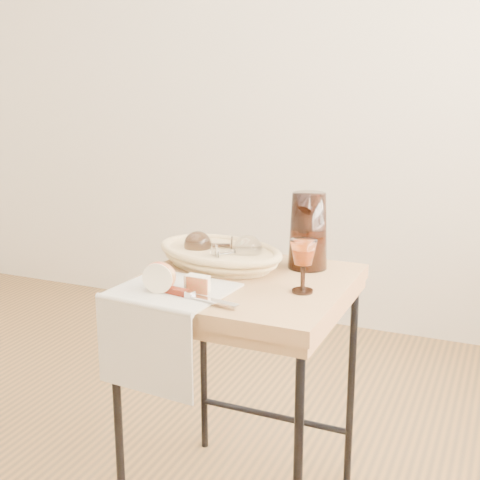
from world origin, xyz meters
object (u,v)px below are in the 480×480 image
at_px(wine_goblet, 303,266).
at_px(apple_half, 160,276).
at_px(side_table, 243,399).
at_px(goblet_lying_a, 212,245).
at_px(tea_towel, 172,290).
at_px(pitcher, 308,231).
at_px(table_knife, 193,294).
at_px(goblet_lying_b, 234,251).
at_px(bread_basket, 220,256).

relative_size(wine_goblet, apple_half, 1.67).
relative_size(side_table, wine_goblet, 5.08).
bearing_deg(apple_half, goblet_lying_a, 77.43).
bearing_deg(tea_towel, side_table, 56.75).
height_order(pitcher, table_knife, pitcher).
distance_m(tea_towel, wine_goblet, 0.35).
distance_m(side_table, wine_goblet, 0.48).
bearing_deg(goblet_lying_b, goblet_lying_a, 109.90).
height_order(goblet_lying_a, goblet_lying_b, goblet_lying_b).
bearing_deg(table_knife, apple_half, -178.94).
relative_size(bread_basket, goblet_lying_a, 2.66).
distance_m(tea_towel, goblet_lying_a, 0.29).
relative_size(wine_goblet, table_knife, 0.59).
bearing_deg(goblet_lying_a, bread_basket, 132.72).
distance_m(wine_goblet, table_knife, 0.30).
distance_m(wine_goblet, apple_half, 0.38).
bearing_deg(wine_goblet, goblet_lying_a, 154.89).
distance_m(bread_basket, goblet_lying_a, 0.05).
bearing_deg(tea_towel, pitcher, 58.18).
relative_size(goblet_lying_b, table_knife, 0.57).
relative_size(bread_basket, wine_goblet, 2.53).
relative_size(tea_towel, apple_half, 3.35).
xyz_separation_m(goblet_lying_b, wine_goblet, (0.25, -0.12, 0.02)).
bearing_deg(bread_basket, goblet_lying_a, 169.68).
bearing_deg(goblet_lying_a, side_table, 120.88).
bearing_deg(table_knife, goblet_lying_a, 117.28).
relative_size(bread_basket, goblet_lying_b, 2.61).
height_order(tea_towel, goblet_lying_a, goblet_lying_a).
bearing_deg(wine_goblet, side_table, 168.24).
distance_m(tea_towel, table_knife, 0.09).
height_order(tea_towel, bread_basket, bread_basket).
relative_size(side_table, apple_half, 8.46).
bearing_deg(goblet_lying_b, tea_towel, -152.28).
bearing_deg(goblet_lying_b, wine_goblet, -72.09).
xyz_separation_m(side_table, pitcher, (0.13, 0.18, 0.48)).
distance_m(bread_basket, goblet_lying_b, 0.07).
bearing_deg(apple_half, pitcher, 40.67).
bearing_deg(bread_basket, wine_goblet, -8.70).
xyz_separation_m(goblet_lying_a, wine_goblet, (0.34, -0.16, 0.02)).
height_order(bread_basket, wine_goblet, wine_goblet).
height_order(tea_towel, goblet_lying_b, goblet_lying_b).
height_order(bread_basket, apple_half, apple_half).
distance_m(pitcher, apple_half, 0.48).
relative_size(apple_half, table_knife, 0.36).
bearing_deg(bread_basket, tea_towel, -76.96).
distance_m(pitcher, wine_goblet, 0.23).
bearing_deg(pitcher, goblet_lying_b, -141.89).
height_order(side_table, wine_goblet, wine_goblet).
xyz_separation_m(side_table, table_knife, (-0.05, -0.21, 0.39)).
relative_size(side_table, bread_basket, 2.00).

